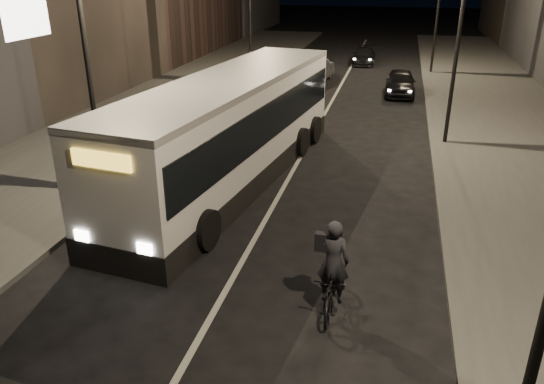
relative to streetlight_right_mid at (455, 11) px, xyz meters
The scene contains 10 objects.
ground 14.18m from the streetlight_right_mid, 113.96° to the right, with size 180.00×180.00×0.00m, color black.
sidewalk_right 6.48m from the streetlight_right_mid, 32.26° to the left, with size 7.00×70.00×0.16m, color #363734.
sidewalk_left 14.94m from the streetlight_right_mid, behind, with size 7.00×70.00×0.16m, color #363734.
streetlight_right_mid is the anchor object (origin of this frame).
streetlight_left_near 13.33m from the streetlight_right_mid, 143.12° to the right, with size 1.20×0.44×8.12m.
city_bus 9.85m from the streetlight_right_mid, 141.34° to the right, with size 4.57×13.65×3.62m.
cyclist_on_bicycle 13.72m from the streetlight_right_mid, 102.69° to the right, with size 0.70×1.98×2.27m.
car_near 10.36m from the streetlight_right_mid, 100.78° to the left, with size 1.67×4.14×1.41m, color black.
car_mid 14.31m from the streetlight_right_mid, 122.00° to the left, with size 1.67×4.80×1.58m, color #38383B.
car_far 20.13m from the streetlight_right_mid, 103.40° to the left, with size 1.62×3.99×1.16m, color black.
Camera 1 is at (3.46, -10.30, 7.02)m, focal length 35.00 mm.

